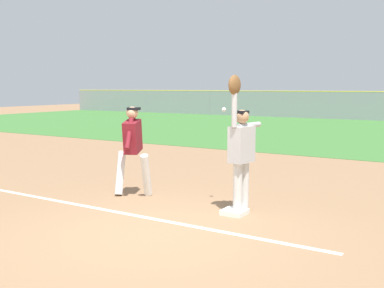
% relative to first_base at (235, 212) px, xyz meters
% --- Properties ---
extents(ground_plane, '(76.85, 76.85, 0.00)m').
position_rel_first_base_xyz_m(ground_plane, '(-0.55, -1.52, -0.04)').
color(ground_plane, '#936D4C').
extents(outfield_grass, '(53.82, 16.92, 0.01)m').
position_rel_first_base_xyz_m(outfield_grass, '(-0.55, 15.41, -0.04)').
color(outfield_grass, '#3D7533').
rests_on(outfield_grass, ground_plane).
extents(chalk_foul_line, '(12.00, 0.24, 0.01)m').
position_rel_first_base_xyz_m(chalk_foul_line, '(-4.00, -0.90, -0.04)').
color(chalk_foul_line, white).
rests_on(chalk_foul_line, ground_plane).
extents(first_base, '(0.39, 0.39, 0.08)m').
position_rel_first_base_xyz_m(first_base, '(0.00, 0.00, 0.00)').
color(first_base, white).
rests_on(first_base, ground_plane).
extents(fielder, '(0.32, 0.90, 2.28)m').
position_rel_first_base_xyz_m(fielder, '(0.03, 0.14, 1.08)').
color(fielder, silver).
rests_on(fielder, ground_plane).
extents(runner, '(0.88, 0.81, 1.72)m').
position_rel_first_base_xyz_m(runner, '(-2.26, 0.16, 0.96)').
color(runner, white).
rests_on(runner, ground_plane).
extents(baseball, '(0.07, 0.07, 0.07)m').
position_rel_first_base_xyz_m(baseball, '(-0.45, 0.45, 1.66)').
color(baseball, white).
extents(parked_car_red, '(4.46, 2.24, 1.25)m').
position_rel_first_base_xyz_m(parked_car_red, '(-3.94, 27.29, 0.63)').
color(parked_car_red, '#B21E1E').
rests_on(parked_car_red, ground_plane).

